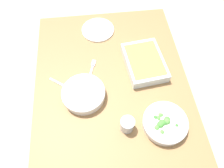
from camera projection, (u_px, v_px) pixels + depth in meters
name	position (u px, v px, depth m)	size (l,w,h in m)	color
ground_plane	(112.00, 126.00, 1.87)	(6.00, 6.00, 0.00)	#B2A899
dining_table	(112.00, 91.00, 1.31)	(1.20, 0.90, 0.74)	olive
stew_bowl	(84.00, 94.00, 1.17)	(0.24, 0.24, 0.06)	silver
broccoli_bowl	(165.00, 123.00, 1.08)	(0.23, 0.23, 0.07)	silver
baking_dish	(144.00, 62.00, 1.27)	(0.32, 0.25, 0.06)	silver
drink_cup	(127.00, 125.00, 1.07)	(0.07, 0.07, 0.08)	#B2BCC6
side_plate	(98.00, 30.00, 1.45)	(0.22, 0.22, 0.01)	white
spoon_by_stew	(66.00, 86.00, 1.22)	(0.12, 0.15, 0.01)	silver
fork_on_table	(92.00, 70.00, 1.28)	(0.17, 0.07, 0.01)	silver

